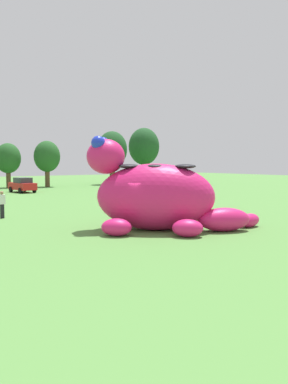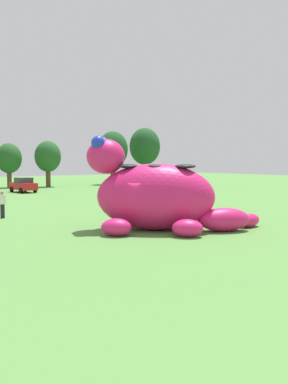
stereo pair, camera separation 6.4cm
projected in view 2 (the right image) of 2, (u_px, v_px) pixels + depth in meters
name	position (u px, v px, depth m)	size (l,w,h in m)	color
ground_plane	(140.00, 229.00, 20.63)	(160.00, 160.00, 0.00)	#568E42
giant_inflatable_creature	(156.00, 196.00, 20.26)	(8.93, 6.97, 4.85)	#E01E6B
car_red	(23.00, 185.00, 45.46)	(2.28, 4.26, 1.72)	red
tree_centre	(9.00, 159.00, 53.58)	(3.43, 3.43, 6.09)	brown
tree_centre_right	(48.00, 157.00, 55.49)	(3.67, 3.67, 6.51)	brown
tree_mid_right	(113.00, 150.00, 61.59)	(4.70, 4.70, 8.34)	brown
tree_right	(145.00, 147.00, 67.35)	(5.27, 5.27, 9.36)	brown
spectator_mid_field	(2.00, 205.00, 24.55)	(0.38, 0.26, 1.71)	black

